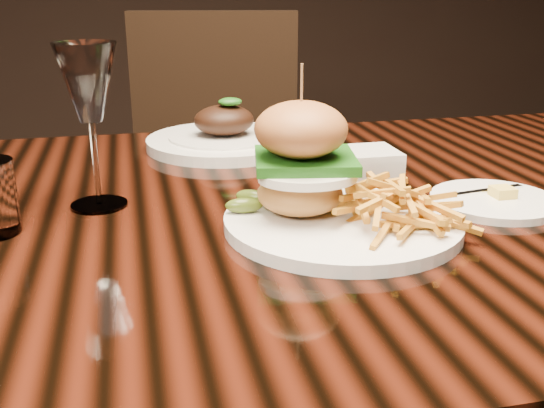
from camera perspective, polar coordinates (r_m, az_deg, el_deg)
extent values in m
cube|color=black|center=(0.84, -1.35, -1.23)|extent=(1.60, 0.90, 0.04)
cube|color=black|center=(1.61, 22.66, -6.85)|extent=(0.06, 0.06, 0.71)
cylinder|color=silver|center=(0.75, 6.31, -1.59)|extent=(0.28, 0.28, 0.01)
ellipsoid|color=#A67435|center=(0.75, 2.53, 0.94)|extent=(0.10, 0.10, 0.05)
ellipsoid|color=white|center=(0.72, 3.27, 2.58)|extent=(0.12, 0.09, 0.01)
ellipsoid|color=orange|center=(0.71, 4.90, 2.67)|extent=(0.02, 0.02, 0.01)
cube|color=#256318|center=(0.74, 2.57, 3.81)|extent=(0.13, 0.13, 0.01)
ellipsoid|color=brown|center=(0.73, 2.62, 6.71)|extent=(0.11, 0.11, 0.06)
cylinder|color=#9B7048|center=(0.72, 2.65, 9.21)|extent=(0.00, 0.00, 0.08)
ellipsoid|color=#344713|center=(0.75, -2.54, -0.13)|extent=(0.05, 0.02, 0.02)
ellipsoid|color=#344713|center=(0.78, -1.72, 0.64)|extent=(0.05, 0.04, 0.02)
cylinder|color=silver|center=(0.87, 19.29, 0.26)|extent=(0.16, 0.16, 0.01)
cube|color=#E8C84B|center=(0.87, 19.98, 1.02)|extent=(0.03, 0.03, 0.01)
cube|color=white|center=(0.88, 18.01, 1.06)|extent=(0.14, 0.03, 0.00)
cube|color=silver|center=(0.96, 8.59, 3.70)|extent=(0.09, 0.09, 0.04)
cylinder|color=white|center=(0.85, -15.22, -0.05)|extent=(0.07, 0.07, 0.00)
cylinder|color=white|center=(0.83, -15.55, 3.54)|extent=(0.01, 0.01, 0.11)
cone|color=white|center=(0.81, -16.19, 10.42)|extent=(0.08, 0.08, 0.10)
cylinder|color=silver|center=(1.11, -4.27, 5.54)|extent=(0.27, 0.27, 0.02)
cylinder|color=silver|center=(1.11, -4.28, 5.64)|extent=(0.19, 0.19, 0.02)
ellipsoid|color=black|center=(1.11, -4.32, 7.50)|extent=(0.10, 0.09, 0.05)
ellipsoid|color=#256318|center=(1.09, -3.78, 9.13)|extent=(0.04, 0.03, 0.01)
cube|color=black|center=(1.68, -5.25, -0.72)|extent=(0.54, 0.54, 0.06)
cube|color=black|center=(1.82, -5.13, 8.99)|extent=(0.46, 0.14, 0.50)
cylinder|color=black|center=(1.63, -12.19, -10.57)|extent=(0.04, 0.04, 0.45)
cylinder|color=black|center=(1.60, 1.53, -10.58)|extent=(0.04, 0.04, 0.45)
cylinder|color=black|center=(1.96, -10.32, -5.06)|extent=(0.04, 0.04, 0.45)
cylinder|color=black|center=(1.94, 0.88, -4.99)|extent=(0.04, 0.04, 0.45)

